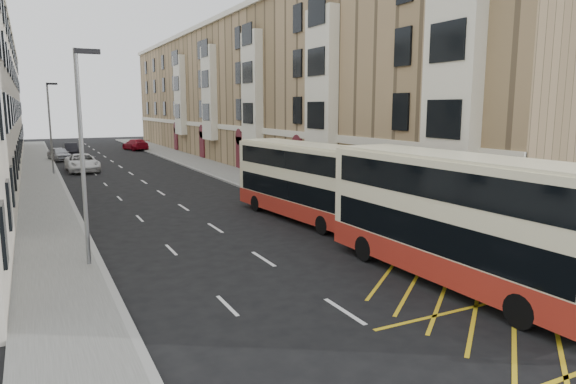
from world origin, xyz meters
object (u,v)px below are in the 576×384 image
street_lamp_near (83,146)px  car_dark (71,149)px  white_van (82,163)px  car_silver (60,154)px  double_decker_rear (303,181)px  car_red (135,144)px  pedestrian_far (506,254)px  pedestrian_mid (529,248)px  street_lamp_far (50,123)px  double_decker_front (457,219)px

street_lamp_near → car_dark: (2.91, 51.11, -3.91)m
white_van → car_silver: 11.68m
double_decker_rear → car_red: double_decker_rear is taller
double_decker_rear → pedestrian_far: bearing=-88.8°
street_lamp_near → car_red: (11.55, 54.18, -3.85)m
pedestrian_mid → pedestrian_far: pedestrian_far is taller
double_decker_rear → street_lamp_far: bearing=107.7°
street_lamp_near → car_dark: 51.35m
double_decker_front → pedestrian_mid: size_ratio=6.42×
pedestrian_mid → white_van: (-11.65, 39.71, -0.20)m
street_lamp_near → pedestrian_mid: street_lamp_near is taller
pedestrian_mid → white_van: bearing=78.3°
street_lamp_far → car_silver: (1.15, 13.18, -3.86)m
car_silver → car_dark: bearing=64.8°
street_lamp_near → white_van: 31.90m
car_dark → car_red: (8.64, 3.06, 0.06)m
street_lamp_near → street_lamp_far: (0.00, 30.00, 0.00)m
street_lamp_far → pedestrian_mid: size_ratio=4.55×
street_lamp_far → double_decker_front: (11.11, -37.60, -2.36)m
white_van → car_silver: bearing=95.8°
double_decker_front → car_red: 61.80m
double_decker_rear → white_van: (-8.75, 27.81, -1.28)m
double_decker_front → car_dark: (-8.19, 58.71, -1.55)m
double_decker_front → white_van: double_decker_front is taller
street_lamp_far → car_dark: (2.91, 21.11, -3.91)m
street_lamp_near → white_van: (2.52, 31.58, -3.81)m
double_decker_front → pedestrian_far: size_ratio=6.34×
street_lamp_far → pedestrian_far: street_lamp_far is taller
street_lamp_near → pedestrian_far: street_lamp_near is taller
street_lamp_far → double_decker_rear: size_ratio=0.76×
street_lamp_far → pedestrian_far: bearing=-71.7°
street_lamp_far → car_red: street_lamp_far is taller
car_silver → car_dark: (1.76, 7.94, -0.05)m
street_lamp_near → car_dark: size_ratio=1.82×
pedestrian_far → car_red: pedestrian_far is taller
double_decker_rear → car_red: (0.28, 50.41, -1.32)m
double_decker_front → double_decker_rear: double_decker_front is taller
white_van → car_silver: size_ratio=1.32×
car_dark → street_lamp_far: bearing=-97.7°
street_lamp_near → pedestrian_mid: size_ratio=4.55×
street_lamp_near → car_silver: size_ratio=1.76×
pedestrian_far → double_decker_front: bearing=-11.2°
double_decker_rear → double_decker_front: bearing=-96.4°
car_silver → white_van: bearing=-95.9°
street_lamp_near → white_van: bearing=85.4°
car_red → car_silver: bearing=35.3°
street_lamp_near → white_van: size_ratio=1.34×
double_decker_front → car_dark: double_decker_front is taller
double_decker_front → car_dark: 59.30m
double_decker_front → car_silver: double_decker_front is taller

